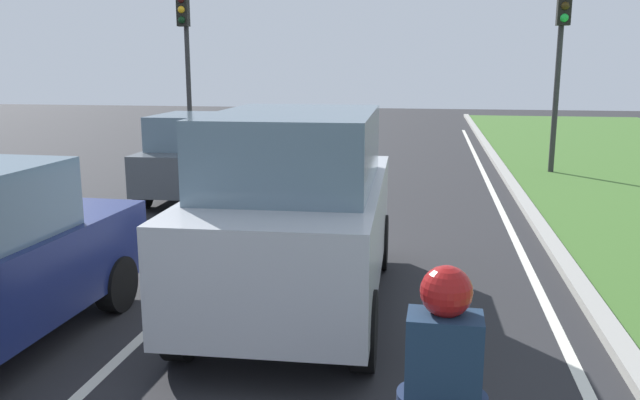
% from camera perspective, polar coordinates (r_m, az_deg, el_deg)
% --- Properties ---
extents(ground_plane, '(60.00, 60.00, 0.00)m').
position_cam_1_polar(ground_plane, '(13.35, 0.02, -0.22)').
color(ground_plane, '#262628').
extents(lane_line_center, '(0.12, 32.00, 0.01)m').
position_cam_1_polar(lane_line_center, '(13.48, -2.91, -0.10)').
color(lane_line_center, silver).
rests_on(lane_line_center, ground).
extents(lane_line_right_edge, '(0.12, 32.00, 0.01)m').
position_cam_1_polar(lane_line_right_edge, '(13.25, 15.56, -0.74)').
color(lane_line_right_edge, silver).
rests_on(lane_line_right_edge, ground).
extents(curb_right, '(0.24, 48.00, 0.12)m').
position_cam_1_polar(curb_right, '(13.30, 17.72, -0.57)').
color(curb_right, '#9E9B93').
rests_on(curb_right, ground).
extents(car_suv_ahead, '(2.09, 4.56, 2.28)m').
position_cam_1_polar(car_suv_ahead, '(7.37, -2.00, -0.83)').
color(car_suv_ahead, '#B7BABF').
rests_on(car_suv_ahead, ground).
extents(car_hatchback_far, '(1.81, 3.74, 1.78)m').
position_cam_1_polar(car_hatchback_far, '(13.97, -10.64, 3.79)').
color(car_hatchback_far, '#474C51').
rests_on(car_hatchback_far, ground).
extents(rider_person, '(0.51, 0.41, 1.16)m').
position_cam_1_polar(rider_person, '(3.68, 10.78, -13.91)').
color(rider_person, '#192D47').
rests_on(rider_person, ground).
extents(traffic_light_near_right, '(0.32, 0.50, 4.90)m').
position_cam_1_polar(traffic_light_near_right, '(17.59, 20.39, 12.77)').
color(traffic_light_near_right, '#2D2D2D').
rests_on(traffic_light_near_right, ground).
extents(traffic_light_overhead_left, '(0.32, 0.50, 5.04)m').
position_cam_1_polar(traffic_light_overhead_left, '(19.49, -11.73, 13.32)').
color(traffic_light_overhead_left, '#2D2D2D').
rests_on(traffic_light_overhead_left, ground).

